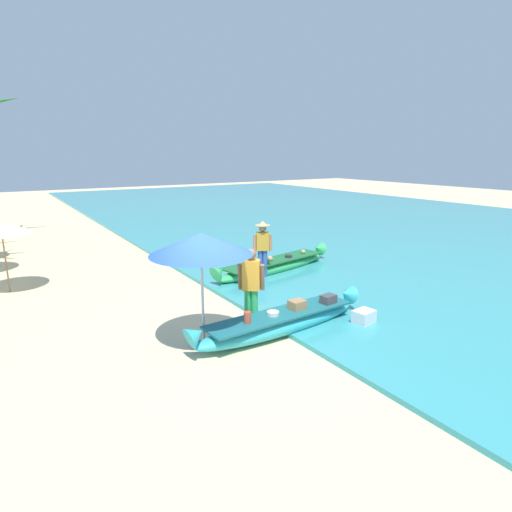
{
  "coord_description": "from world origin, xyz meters",
  "views": [
    {
      "loc": [
        -3.62,
        -6.87,
        3.66
      ],
      "look_at": [
        2.44,
        2.73,
        0.9
      ],
      "focal_mm": 29.97,
      "sensor_mm": 36.0,
      "label": 1
    }
  ],
  "objects_px": {
    "person_tourist_customer": "(251,285)",
    "cooler_box": "(364,319)",
    "boat_green_midground": "(274,266)",
    "patio_umbrella_large": "(201,244)",
    "person_vendor_hatted": "(263,246)",
    "boat_cyan_foreground": "(281,322)"
  },
  "relations": [
    {
      "from": "person_tourist_customer",
      "to": "cooler_box",
      "type": "distance_m",
      "value": 2.56
    },
    {
      "from": "boat_green_midground",
      "to": "cooler_box",
      "type": "xyz_separation_m",
      "value": [
        -0.77,
        -4.5,
        -0.05
      ]
    },
    {
      "from": "patio_umbrella_large",
      "to": "person_vendor_hatted",
      "type": "bearing_deg",
      "value": 42.61
    },
    {
      "from": "boat_cyan_foreground",
      "to": "boat_green_midground",
      "type": "xyz_separation_m",
      "value": [
        2.46,
        3.82,
        -0.02
      ]
    },
    {
      "from": "cooler_box",
      "to": "boat_green_midground",
      "type": "bearing_deg",
      "value": 71.94
    },
    {
      "from": "boat_green_midground",
      "to": "person_vendor_hatted",
      "type": "relative_size",
      "value": 2.71
    },
    {
      "from": "person_vendor_hatted",
      "to": "patio_umbrella_large",
      "type": "xyz_separation_m",
      "value": [
        -3.38,
        -3.11,
        1.0
      ]
    },
    {
      "from": "person_vendor_hatted",
      "to": "cooler_box",
      "type": "bearing_deg",
      "value": -91.0
    },
    {
      "from": "boat_green_midground",
      "to": "patio_umbrella_large",
      "type": "bearing_deg",
      "value": -139.21
    },
    {
      "from": "boat_cyan_foreground",
      "to": "cooler_box",
      "type": "height_order",
      "value": "boat_cyan_foreground"
    },
    {
      "from": "boat_green_midground",
      "to": "boat_cyan_foreground",
      "type": "bearing_deg",
      "value": -122.77
    },
    {
      "from": "boat_cyan_foreground",
      "to": "person_vendor_hatted",
      "type": "xyz_separation_m",
      "value": [
        1.76,
        3.42,
        0.76
      ]
    },
    {
      "from": "boat_cyan_foreground",
      "to": "boat_green_midground",
      "type": "height_order",
      "value": "boat_cyan_foreground"
    },
    {
      "from": "boat_cyan_foreground",
      "to": "patio_umbrella_large",
      "type": "bearing_deg",
      "value": 169.41
    },
    {
      "from": "person_tourist_customer",
      "to": "patio_umbrella_large",
      "type": "bearing_deg",
      "value": -172.92
    },
    {
      "from": "boat_cyan_foreground",
      "to": "person_tourist_customer",
      "type": "bearing_deg",
      "value": 135.58
    },
    {
      "from": "person_vendor_hatted",
      "to": "cooler_box",
      "type": "xyz_separation_m",
      "value": [
        -0.07,
        -4.09,
        -0.83
      ]
    },
    {
      "from": "boat_cyan_foreground",
      "to": "person_vendor_hatted",
      "type": "distance_m",
      "value": 3.92
    },
    {
      "from": "boat_cyan_foreground",
      "to": "person_tourist_customer",
      "type": "relative_size",
      "value": 2.44
    },
    {
      "from": "boat_green_midground",
      "to": "person_vendor_hatted",
      "type": "distance_m",
      "value": 1.12
    },
    {
      "from": "person_vendor_hatted",
      "to": "cooler_box",
      "type": "distance_m",
      "value": 4.17
    },
    {
      "from": "person_tourist_customer",
      "to": "cooler_box",
      "type": "xyz_separation_m",
      "value": [
        2.15,
        -1.12,
        -0.82
      ]
    }
  ]
}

